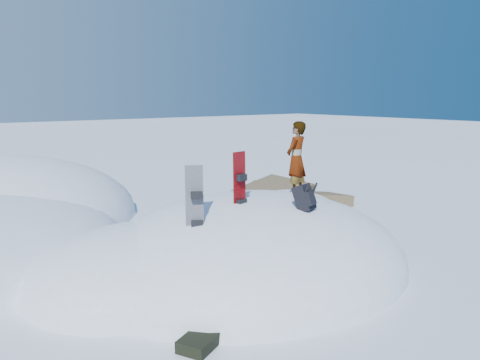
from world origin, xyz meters
TOP-DOWN VIEW (x-y plane):
  - ground at (0.00, 0.00)m, footprint 120.00×120.00m
  - snow_mound at (-0.17, 0.24)m, footprint 8.00×6.00m
  - rock_outcrop at (3.72, 3.01)m, footprint 4.68×4.41m
  - snowboard_red at (-0.46, -0.24)m, footprint 0.31×0.19m
  - snowboard_dark at (-1.63, -0.47)m, footprint 0.44×0.44m
  - backpack at (0.45, -1.09)m, footprint 0.47×0.54m
  - gear_pile at (-2.54, -2.05)m, footprint 0.85×0.67m
  - person at (1.59, 0.34)m, footprint 0.72×0.59m

SIDE VIEW (x-z plane):
  - ground at x=0.00m, z-range 0.00..0.00m
  - snow_mound at x=-0.17m, z-range -1.50..1.50m
  - rock_outcrop at x=3.72m, z-range -0.82..0.85m
  - gear_pile at x=-2.54m, z-range 0.00..0.22m
  - snowboard_dark at x=-1.63m, z-range 0.66..2.35m
  - backpack at x=0.45m, z-range 1.30..1.89m
  - snowboard_red at x=-0.46m, z-range 0.85..2.49m
  - person at x=1.59m, z-range 1.25..2.96m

